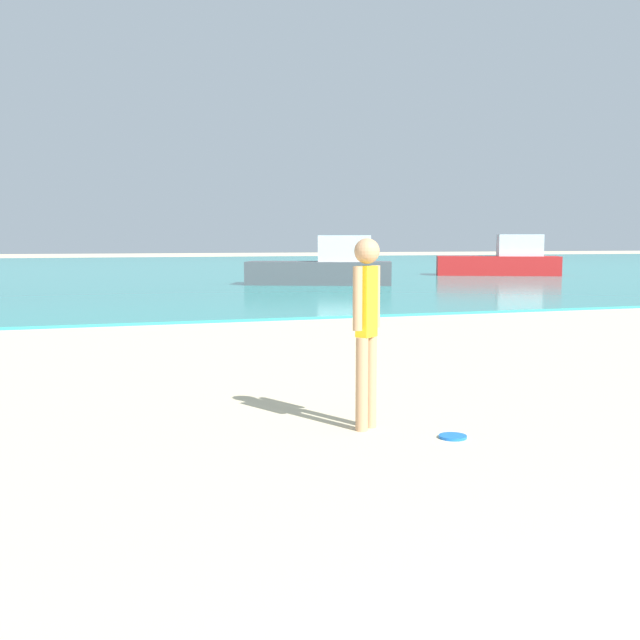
# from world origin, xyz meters

# --- Properties ---
(water) EXTENTS (160.00, 60.00, 0.06)m
(water) POSITION_xyz_m (0.00, 45.82, 0.03)
(water) COLOR teal
(water) RESTS_ON ground
(person_standing) EXTENTS (0.33, 0.27, 1.72)m
(person_standing) POSITION_xyz_m (-0.28, 6.60, 0.98)
(person_standing) COLOR tan
(person_standing) RESTS_ON ground
(frisbee) EXTENTS (0.24, 0.24, 0.03)m
(frisbee) POSITION_xyz_m (0.31, 6.06, 0.01)
(frisbee) COLOR blue
(frisbee) RESTS_ON ground
(boat_near) EXTENTS (5.57, 3.62, 1.81)m
(boat_near) POSITION_xyz_m (6.36, 27.08, 0.69)
(boat_near) COLOR #4C4C51
(boat_near) RESTS_ON water
(boat_far) EXTENTS (5.82, 3.99, 1.90)m
(boat_far) POSITION_xyz_m (16.69, 31.55, 0.72)
(boat_far) COLOR red
(boat_far) RESTS_ON water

